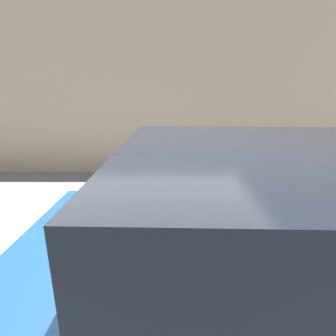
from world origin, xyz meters
name	(u,v)px	position (x,y,z in m)	size (l,w,h in m)	color
ground_plane	(125,326)	(0.00, 0.00, 0.00)	(60.00, 60.00, 0.00)	slate
sidewalk	(146,213)	(0.00, 2.20, 0.06)	(24.00, 2.80, 0.11)	#ADAAA3
building_facade	(152,45)	(0.00, 4.83, 3.10)	(24.00, 0.30, 6.20)	tan
parking_meter	(168,169)	(0.39, 1.08, 1.18)	(0.18, 0.14, 1.53)	gray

